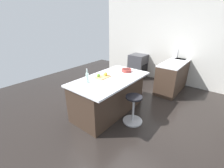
# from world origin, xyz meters

# --- Properties ---
(ground_plane) EXTENTS (7.65, 7.65, 0.00)m
(ground_plane) POSITION_xyz_m (0.00, 0.00, 0.00)
(ground_plane) COLOR black
(interior_partition_left) EXTENTS (0.12, 4.96, 2.95)m
(interior_partition_left) POSITION_xyz_m (-2.94, 0.00, 1.48)
(interior_partition_left) COLOR beige
(interior_partition_left) RESTS_ON ground_plane
(sink_cabinet) EXTENTS (2.28, 0.60, 1.21)m
(sink_cabinet) POSITION_xyz_m (-2.59, 0.71, 0.47)
(sink_cabinet) COLOR #38281E
(sink_cabinet) RESTS_ON ground_plane
(oven_range) EXTENTS (0.60, 0.61, 0.90)m
(oven_range) POSITION_xyz_m (-2.59, -0.78, 0.45)
(oven_range) COLOR #38383D
(oven_range) RESTS_ON ground_plane
(kitchen_island) EXTENTS (1.91, 1.05, 0.90)m
(kitchen_island) POSITION_xyz_m (0.04, -0.09, 0.46)
(kitchen_island) COLOR #38281E
(kitchen_island) RESTS_ON ground_plane
(stool_by_window) EXTENTS (0.44, 0.44, 0.64)m
(stool_by_window) POSITION_xyz_m (0.05, 0.61, 0.30)
(stool_by_window) COLOR #B7B7BC
(stool_by_window) RESTS_ON ground_plane
(cutting_board) EXTENTS (0.36, 0.24, 0.02)m
(cutting_board) POSITION_xyz_m (0.11, -0.21, 0.91)
(cutting_board) COLOR tan
(cutting_board) RESTS_ON kitchen_island
(apple_yellow) EXTENTS (0.09, 0.09, 0.09)m
(apple_yellow) POSITION_xyz_m (0.03, -0.20, 0.96)
(apple_yellow) COLOR gold
(apple_yellow) RESTS_ON cutting_board
(apple_green) EXTENTS (0.08, 0.08, 0.08)m
(apple_green) POSITION_xyz_m (0.20, -0.27, 0.96)
(apple_green) COLOR #609E2D
(apple_green) RESTS_ON cutting_board
(water_bottle) EXTENTS (0.06, 0.06, 0.31)m
(water_bottle) POSITION_xyz_m (0.56, -0.24, 1.02)
(water_bottle) COLOR silver
(water_bottle) RESTS_ON kitchen_island
(fruit_bowl) EXTENTS (0.26, 0.26, 0.07)m
(fruit_bowl) POSITION_xyz_m (-0.58, -0.01, 0.94)
(fruit_bowl) COLOR #993833
(fruit_bowl) RESTS_ON kitchen_island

